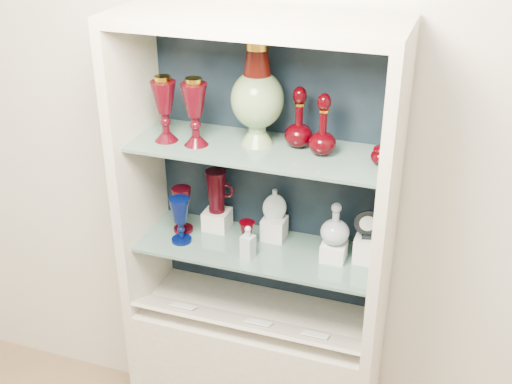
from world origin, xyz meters
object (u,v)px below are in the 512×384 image
(enamel_urn, at_px, (257,92))
(ruby_decanter_b, at_px, (299,115))
(pedestal_lamp_left, at_px, (195,112))
(lidded_bowl, at_px, (382,153))
(ruby_decanter_a, at_px, (323,121))
(ruby_goblet_tall, at_px, (182,210))
(cameo_medallion, at_px, (367,224))
(clear_square_bottle, at_px, (248,242))
(flat_flask, at_px, (275,204))
(clear_round_decanter, at_px, (335,225))
(ruby_goblet_small, at_px, (247,236))
(ruby_pitcher, at_px, (216,191))
(pedestal_lamp_right, at_px, (165,109))
(cobalt_goblet, at_px, (180,220))

(enamel_urn, bearing_deg, ruby_decanter_b, 7.51)
(pedestal_lamp_left, height_order, lidded_bowl, pedestal_lamp_left)
(ruby_decanter_a, distance_m, ruby_decanter_b, 0.10)
(ruby_decanter_b, bearing_deg, ruby_goblet_tall, -176.25)
(lidded_bowl, distance_m, cameo_medallion, 0.31)
(enamel_urn, distance_m, clear_square_bottle, 0.56)
(cameo_medallion, bearing_deg, ruby_decanter_a, 173.63)
(lidded_bowl, bearing_deg, flat_flask, 167.72)
(clear_round_decanter, xyz_separation_m, cameo_medallion, (0.11, 0.03, 0.01))
(ruby_goblet_small, bearing_deg, flat_flask, 55.43)
(ruby_pitcher, relative_size, clear_square_bottle, 1.32)
(pedestal_lamp_left, distance_m, ruby_decanter_b, 0.37)
(ruby_goblet_tall, bearing_deg, pedestal_lamp_right, -99.89)
(ruby_decanter_a, relative_size, clear_round_decanter, 1.55)
(ruby_decanter_a, bearing_deg, ruby_pitcher, 170.45)
(clear_square_bottle, height_order, flat_flask, flat_flask)
(ruby_goblet_small, bearing_deg, ruby_pitcher, 146.48)
(pedestal_lamp_left, distance_m, clear_square_bottle, 0.52)
(clear_square_bottle, relative_size, cameo_medallion, 1.13)
(pedestal_lamp_right, bearing_deg, ruby_decanter_a, 5.98)
(clear_square_bottle, bearing_deg, pedestal_lamp_left, 171.54)
(clear_round_decanter, bearing_deg, pedestal_lamp_left, -173.57)
(cobalt_goblet, xyz_separation_m, ruby_pitcher, (0.09, 0.14, 0.07))
(lidded_bowl, bearing_deg, ruby_goblet_tall, 178.03)
(pedestal_lamp_left, relative_size, ruby_goblet_small, 2.10)
(lidded_bowl, xyz_separation_m, cobalt_goblet, (-0.74, -0.05, -0.37))
(pedestal_lamp_right, distance_m, clear_round_decanter, 0.75)
(pedestal_lamp_left, bearing_deg, flat_flask, 27.01)
(pedestal_lamp_right, relative_size, enamel_urn, 0.62)
(ruby_pitcher, height_order, flat_flask, ruby_pitcher)
(enamel_urn, xyz_separation_m, lidded_bowl, (0.45, -0.04, -0.15))
(clear_square_bottle, bearing_deg, flat_flask, 72.20)
(enamel_urn, xyz_separation_m, ruby_decanter_b, (0.15, 0.02, -0.08))
(enamel_urn, xyz_separation_m, clear_square_bottle, (0.00, -0.11, -0.55))
(ruby_goblet_tall, bearing_deg, ruby_decanter_b, 3.75)
(enamel_urn, xyz_separation_m, clear_round_decanter, (0.31, -0.02, -0.46))
(lidded_bowl, xyz_separation_m, clear_square_bottle, (-0.45, -0.08, -0.39))
(ruby_decanter_b, height_order, lidded_bowl, ruby_decanter_b)
(ruby_decanter_b, xyz_separation_m, clear_round_decanter, (0.16, -0.04, -0.39))
(ruby_goblet_tall, relative_size, cameo_medallion, 1.62)
(pedestal_lamp_right, bearing_deg, ruby_goblet_small, 4.04)
(pedestal_lamp_left, height_order, ruby_decanter_b, pedestal_lamp_left)
(enamel_urn, xyz_separation_m, ruby_pitcher, (-0.19, 0.05, -0.45))
(pedestal_lamp_right, distance_m, flat_flask, 0.56)
(ruby_decanter_a, xyz_separation_m, ruby_pitcher, (-0.43, 0.07, -0.38))
(pedestal_lamp_left, height_order, pedestal_lamp_right, pedestal_lamp_left)
(ruby_pitcher, height_order, clear_round_decanter, ruby_pitcher)
(pedestal_lamp_left, relative_size, clear_square_bottle, 1.86)
(clear_square_bottle, bearing_deg, ruby_decanter_b, 42.00)
(ruby_decanter_b, relative_size, lidded_bowl, 2.85)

